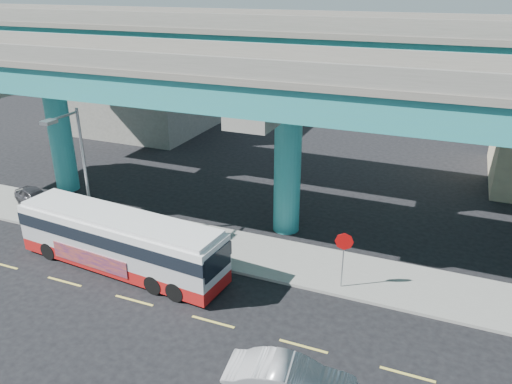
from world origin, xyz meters
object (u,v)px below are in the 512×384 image
at_px(sedan, 291,383).
at_px(parked_car, 35,197).
at_px(transit_bus, 120,240).
at_px(street_lamp, 76,158).
at_px(stop_sign, 344,248).

xyz_separation_m(sedan, parked_car, (-20.04, 8.79, -0.02)).
xyz_separation_m(transit_bus, parked_car, (-9.45, 3.84, -0.86)).
distance_m(street_lamp, stop_sign, 14.39).
bearing_deg(sedan, stop_sign, -7.34).
xyz_separation_m(parked_car, stop_sign, (20.04, -1.52, 1.47)).
height_order(street_lamp, stop_sign, street_lamp).
relative_size(sedan, stop_sign, 1.69).
height_order(parked_car, stop_sign, stop_sign).
relative_size(transit_bus, parked_car, 3.14).
bearing_deg(transit_bus, street_lamp, 160.61).
distance_m(sedan, parked_car, 21.88).
bearing_deg(street_lamp, transit_bus, -24.29).
bearing_deg(parked_car, transit_bus, -94.13).
bearing_deg(stop_sign, parked_car, -172.33).
xyz_separation_m(transit_bus, street_lamp, (-3.54, 1.60, 3.28)).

